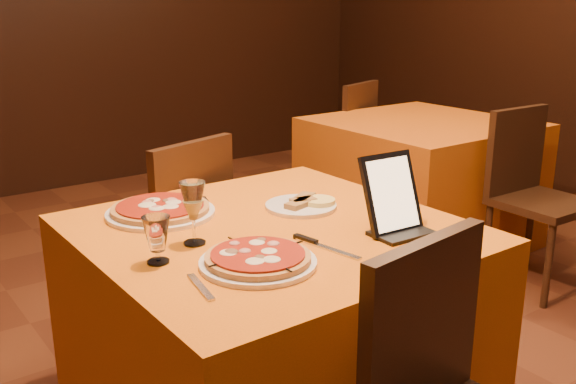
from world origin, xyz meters
TOP-DOWN VIEW (x-y plane):
  - wall_back at (0.00, 3.50)m, footprint 6.00×0.01m
  - main_table at (-0.30, 0.01)m, footprint 1.10×1.10m
  - side_table at (1.49, 1.00)m, footprint 1.10×1.10m
  - chair_main_far at (-0.30, 0.80)m, footprint 0.47×0.47m
  - chair_side_near at (1.49, 0.17)m, footprint 0.47×0.47m
  - chair_side_far at (1.49, 1.79)m, footprint 0.46×0.46m
  - pizza_near at (-0.50, -0.22)m, footprint 0.32×0.32m
  - pizza_far at (-0.52, 0.32)m, footprint 0.36×0.36m
  - cutlet_dish at (-0.10, 0.11)m, footprint 0.24×0.24m
  - wine_glass at (-0.56, 0.02)m, footprint 0.08×0.08m
  - water_glass at (-0.70, -0.04)m, footprint 0.07×0.07m
  - tablet at (-0.02, -0.23)m, footprint 0.20×0.11m
  - knife at (-0.28, -0.24)m, footprint 0.06×0.23m
  - fork_near at (-0.69, -0.25)m, footprint 0.05×0.16m
  - fork_far at (-0.34, 0.35)m, footprint 0.06×0.14m

SIDE VIEW (x-z plane):
  - main_table at x=-0.30m, z-range 0.00..0.75m
  - side_table at x=1.49m, z-range 0.00..0.75m
  - chair_main_far at x=-0.30m, z-range 0.00..0.91m
  - chair_side_near at x=1.49m, z-range 0.00..0.91m
  - chair_side_far at x=1.49m, z-range 0.00..0.91m
  - knife at x=-0.28m, z-range 0.75..0.76m
  - fork_near at x=-0.69m, z-range 0.75..0.76m
  - fork_far at x=-0.34m, z-range 0.75..0.76m
  - cutlet_dish at x=-0.10m, z-range 0.75..0.78m
  - pizza_far at x=-0.52m, z-range 0.75..0.78m
  - pizza_near at x=-0.50m, z-range 0.75..0.78m
  - water_glass at x=-0.70m, z-range 0.75..0.88m
  - wine_glass at x=-0.56m, z-range 0.75..0.94m
  - tablet at x=-0.02m, z-range 0.75..0.99m
  - wall_back at x=0.00m, z-range 0.00..2.80m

